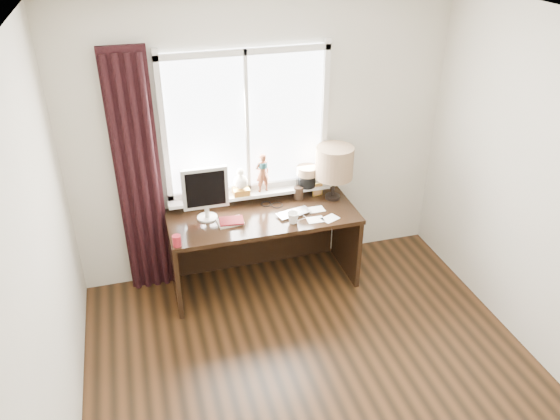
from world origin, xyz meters
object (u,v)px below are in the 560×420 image
object	(u,v)px
red_cup	(177,241)
monitor	(205,190)
laptop	(294,213)
mug	(293,217)
desk	(261,232)
table_lamp	(334,163)

from	to	relation	value
red_cup	monitor	world-z (taller)	monitor
laptop	mug	world-z (taller)	mug
desk	table_lamp	world-z (taller)	table_lamp
mug	table_lamp	distance (m)	0.67
laptop	red_cup	size ratio (longest dim) A/B	3.31
mug	monitor	size ratio (longest dim) A/B	0.21
desk	monitor	bearing A→B (deg)	-177.93
laptop	table_lamp	distance (m)	0.60
laptop	red_cup	distance (m)	1.09
red_cup	table_lamp	size ratio (longest dim) A/B	0.18
table_lamp	laptop	bearing A→B (deg)	-156.08
monitor	mug	bearing A→B (deg)	-21.58
mug	monitor	bearing A→B (deg)	158.42
mug	laptop	bearing A→B (deg)	69.42
mug	desk	bearing A→B (deg)	126.34
laptop	table_lamp	bearing A→B (deg)	10.15
desk	table_lamp	bearing A→B (deg)	2.53
laptop	red_cup	world-z (taller)	red_cup
mug	table_lamp	world-z (taller)	table_lamp
laptop	mug	xyz separation A→B (m)	(-0.05, -0.13, 0.04)
desk	table_lamp	distance (m)	0.94
mug	monitor	distance (m)	0.80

